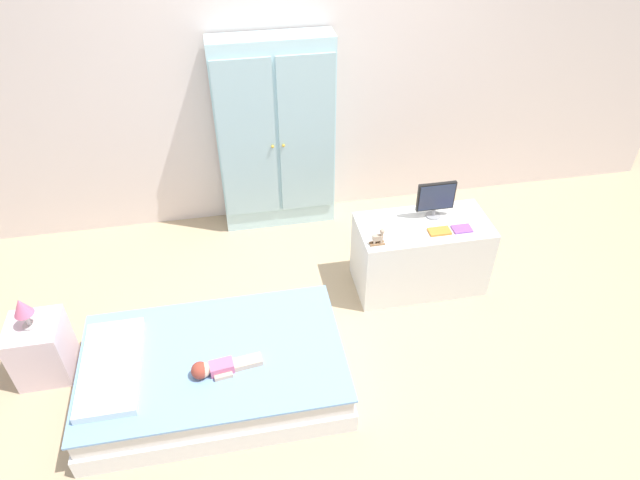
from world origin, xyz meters
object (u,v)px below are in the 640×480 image
at_px(table_lamp, 22,308).
at_px(rocking_horse_toy, 379,237).
at_px(doll, 214,368).
at_px(nightstand, 41,349).
at_px(bed, 215,371).
at_px(wardrobe, 276,137).
at_px(tv_stand, 420,254).
at_px(book_orange, 439,231).
at_px(book_purple, 462,229).
at_px(tv_monitor, 436,198).

bearing_deg(table_lamp, rocking_horse_toy, 5.44).
height_order(doll, nightstand, nightstand).
height_order(bed, wardrobe, wardrobe).
bearing_deg(tv_stand, doll, -152.09).
bearing_deg(wardrobe, book_orange, -48.30).
bearing_deg(tv_stand, table_lamp, -172.05).
bearing_deg(tv_stand, book_orange, -56.19).
xyz_separation_m(doll, wardrobe, (0.58, 1.71, 0.45)).
distance_m(doll, table_lamp, 1.12).
bearing_deg(doll, wardrobe, 71.36).
xyz_separation_m(book_orange, book_purple, (0.16, 0.00, -0.00)).
bearing_deg(bed, tv_stand, 23.85).
xyz_separation_m(bed, wardrobe, (0.59, 1.59, 0.62)).
bearing_deg(table_lamp, bed, -16.68).
bearing_deg(rocking_horse_toy, book_purple, 4.32).
distance_m(doll, tv_monitor, 1.79).
distance_m(tv_monitor, rocking_horse_toy, 0.50).
bearing_deg(bed, wardrobe, 69.80).
height_order(tv_monitor, book_purple, tv_monitor).
bearing_deg(tv_monitor, bed, -155.00).
relative_size(doll, nightstand, 0.99).
height_order(bed, book_orange, book_orange).
height_order(wardrobe, tv_stand, wardrobe).
height_order(rocking_horse_toy, book_orange, rocking_horse_toy).
relative_size(wardrobe, rocking_horse_toy, 13.00).
distance_m(nightstand, rocking_horse_toy, 2.14).
bearing_deg(wardrobe, nightstand, -140.84).
bearing_deg(doll, table_lamp, 157.22).
xyz_separation_m(doll, book_purple, (1.67, 0.67, 0.22)).
distance_m(nightstand, book_orange, 2.55).
height_order(bed, book_purple, book_purple).
relative_size(nightstand, table_lamp, 1.90).
relative_size(nightstand, book_orange, 2.76).
xyz_separation_m(table_lamp, tv_monitor, (2.54, 0.42, 0.14)).
distance_m(tv_stand, tv_monitor, 0.43).
relative_size(wardrobe, tv_stand, 1.70).
distance_m(bed, rocking_horse_toy, 1.28).
bearing_deg(book_orange, tv_monitor, 83.71).
bearing_deg(doll, bed, 93.31).
relative_size(nightstand, tv_monitor, 1.50).
relative_size(table_lamp, tv_stand, 0.24).
relative_size(nightstand, book_purple, 3.14).
bearing_deg(rocking_horse_toy, doll, -150.22).
bearing_deg(book_purple, bed, -162.04).
xyz_separation_m(bed, table_lamp, (-1.00, 0.30, 0.41)).
relative_size(tv_stand, book_purple, 7.03).
bearing_deg(rocking_horse_toy, bed, -155.49).
distance_m(tv_stand, book_orange, 0.30).
bearing_deg(tv_stand, tv_monitor, 41.19).
distance_m(nightstand, book_purple, 2.71).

